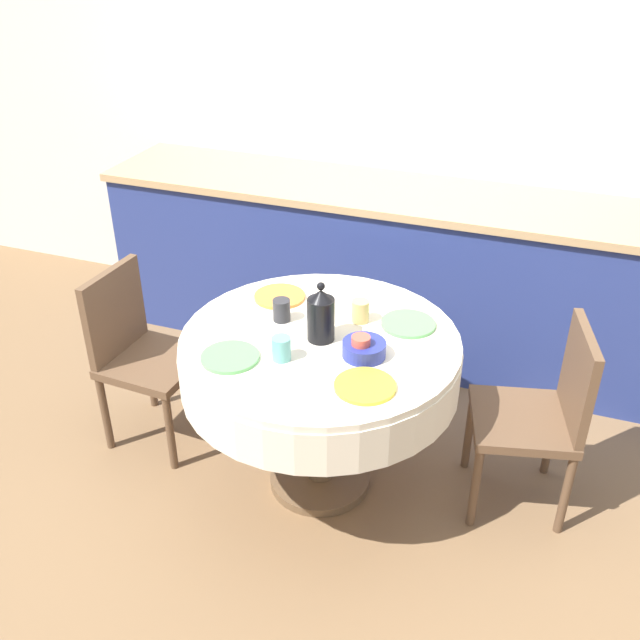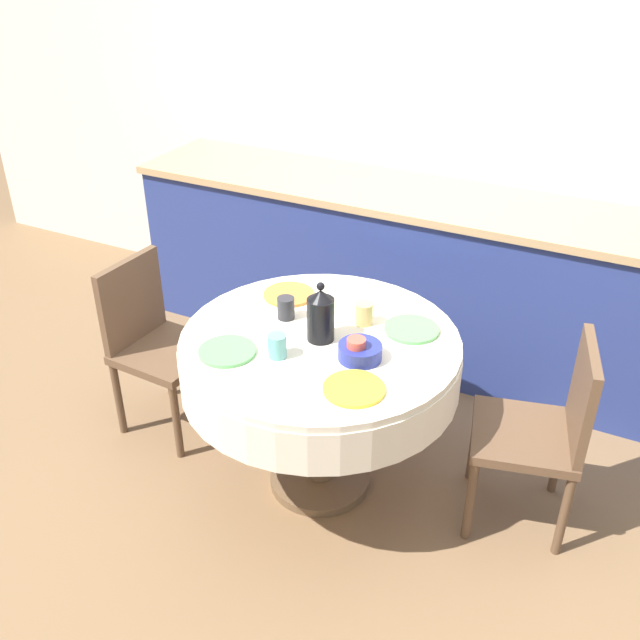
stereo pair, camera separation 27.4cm
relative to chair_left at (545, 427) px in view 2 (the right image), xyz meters
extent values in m
plane|color=brown|center=(-0.87, -0.21, -0.47)|extent=(12.00, 12.00, 0.00)
cube|color=silver|center=(-0.87, 1.34, 0.83)|extent=(7.00, 0.05, 2.60)
cube|color=navy|center=(-0.87, 1.01, -0.03)|extent=(3.20, 0.60, 0.89)
cube|color=tan|center=(-0.87, 1.01, 0.44)|extent=(3.24, 0.64, 0.04)
cylinder|color=brown|center=(-0.87, -0.21, -0.45)|extent=(0.44, 0.44, 0.04)
cylinder|color=brown|center=(-0.87, -0.21, -0.18)|extent=(0.11, 0.11, 0.50)
cylinder|color=silver|center=(-0.87, -0.21, 0.16)|extent=(1.11, 1.11, 0.18)
cylinder|color=silver|center=(-0.87, -0.21, 0.26)|extent=(1.10, 1.10, 0.03)
cube|color=brown|center=(-0.07, -0.02, -0.06)|extent=(0.48, 0.48, 0.04)
cube|color=brown|center=(0.11, 0.03, 0.17)|extent=(0.13, 0.38, 0.41)
cylinder|color=brown|center=(-0.20, -0.23, -0.27)|extent=(0.04, 0.04, 0.40)
cylinder|color=brown|center=(-0.28, 0.11, -0.27)|extent=(0.04, 0.04, 0.40)
cylinder|color=brown|center=(0.14, -0.15, -0.27)|extent=(0.04, 0.04, 0.40)
cylinder|color=brown|center=(0.06, 0.20, -0.27)|extent=(0.04, 0.04, 0.40)
cube|color=brown|center=(-1.69, -0.17, -0.06)|extent=(0.42, 0.42, 0.04)
cube|color=brown|center=(-1.87, -0.16, 0.17)|extent=(0.06, 0.38, 0.41)
cylinder|color=brown|center=(-1.50, 0.00, -0.27)|extent=(0.04, 0.04, 0.40)
cylinder|color=brown|center=(-1.52, -0.35, -0.27)|extent=(0.04, 0.04, 0.40)
cylinder|color=brown|center=(-1.86, 0.02, -0.27)|extent=(0.04, 0.04, 0.40)
cylinder|color=brown|center=(-1.87, -0.33, -0.27)|extent=(0.04, 0.04, 0.40)
cylinder|color=#5BA85B|center=(-1.13, -0.47, 0.29)|extent=(0.22, 0.22, 0.01)
cylinder|color=#5BA39E|center=(-0.95, -0.40, 0.33)|extent=(0.07, 0.07, 0.09)
cylinder|color=yellow|center=(-0.61, -0.47, 0.29)|extent=(0.22, 0.22, 0.01)
cylinder|color=#CC4C3D|center=(-0.68, -0.29, 0.33)|extent=(0.07, 0.07, 0.09)
cylinder|color=orange|center=(-1.14, 0.03, 0.29)|extent=(0.22, 0.22, 0.01)
cylinder|color=#28282D|center=(-1.06, -0.14, 0.33)|extent=(0.07, 0.07, 0.09)
cylinder|color=#5BA85B|center=(-0.57, 0.00, 0.29)|extent=(0.22, 0.22, 0.01)
cylinder|color=#DBB766|center=(-0.76, -0.04, 0.33)|extent=(0.07, 0.07, 0.09)
cylinder|color=black|center=(-0.86, -0.22, 0.37)|extent=(0.11, 0.11, 0.17)
cone|color=black|center=(-0.86, -0.22, 0.47)|extent=(0.10, 0.10, 0.04)
sphere|color=black|center=(-0.86, -0.22, 0.51)|extent=(0.03, 0.03, 0.03)
cylinder|color=navy|center=(-0.67, -0.28, 0.31)|extent=(0.16, 0.16, 0.06)
camera|label=1|loc=(-0.05, -2.43, 1.75)|focal=40.00mm
camera|label=2|loc=(0.20, -2.32, 1.75)|focal=40.00mm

